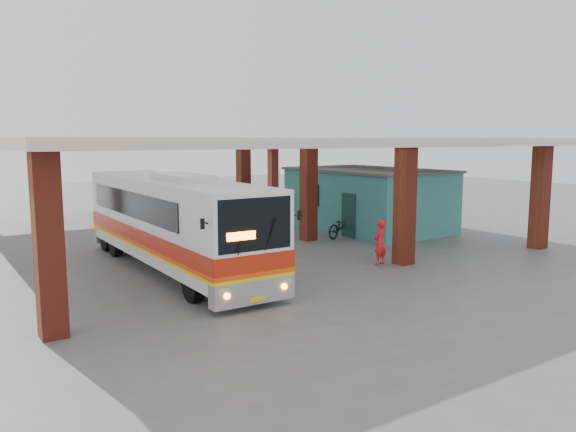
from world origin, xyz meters
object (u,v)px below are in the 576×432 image
(motorcycle, at_px, (341,226))
(pedestrian, at_px, (380,242))
(coach_bus, at_px, (173,222))
(red_chair, at_px, (288,217))

(motorcycle, bearing_deg, pedestrian, 136.04)
(coach_bus, distance_m, red_chair, 11.84)
(coach_bus, relative_size, pedestrian, 7.07)
(coach_bus, bearing_deg, red_chair, 36.54)
(red_chair, bearing_deg, motorcycle, -104.95)
(coach_bus, distance_m, pedestrian, 7.55)
(pedestrian, bearing_deg, motorcycle, -130.79)
(coach_bus, bearing_deg, pedestrian, -27.04)
(motorcycle, distance_m, pedestrian, 5.89)
(motorcycle, relative_size, red_chair, 2.50)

